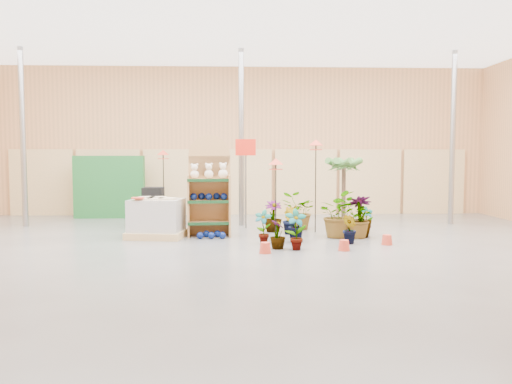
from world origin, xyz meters
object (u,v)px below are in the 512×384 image
at_px(pallet_stack, 157,218).
at_px(potted_plant_2, 336,214).
at_px(bird_table_front, 276,164).
at_px(display_shelf, 209,190).

relative_size(pallet_stack, potted_plant_2, 1.30).
height_order(pallet_stack, bird_table_front, bird_table_front).
distance_m(pallet_stack, potted_plant_2, 3.92).
height_order(display_shelf, bird_table_front, display_shelf).
relative_size(pallet_stack, bird_table_front, 0.76).
distance_m(bird_table_front, potted_plant_2, 1.71).
bearing_deg(display_shelf, potted_plant_2, -13.12).
bearing_deg(potted_plant_2, pallet_stack, 178.15).
xyz_separation_m(bird_table_front, potted_plant_2, (1.31, -0.06, -1.10)).
bearing_deg(display_shelf, pallet_stack, -169.24).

